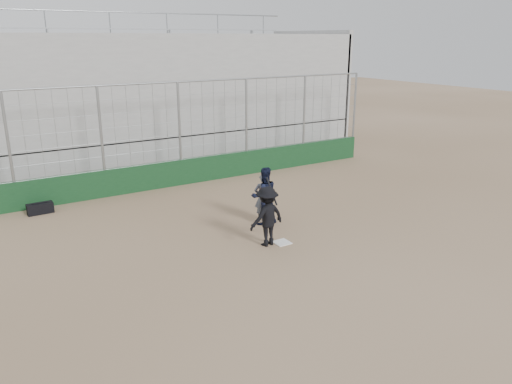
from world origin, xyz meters
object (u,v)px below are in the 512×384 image
equipment_bag (40,208)px  catcher_crouched (264,205)px  umpire (263,200)px  batter_at_plate (267,216)px

equipment_bag → catcher_crouched: bearing=-39.2°
catcher_crouched → equipment_bag: (-5.80, 4.73, -0.44)m
catcher_crouched → umpire: 0.25m
batter_at_plate → umpire: batter_at_plate is taller
batter_at_plate → catcher_crouched: size_ratio=1.52×
equipment_bag → umpire: bearing=-37.5°
batter_at_plate → umpire: bearing=60.5°
catcher_crouched → umpire: umpire is taller
catcher_crouched → equipment_bag: bearing=140.8°
batter_at_plate → umpire: 1.88m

